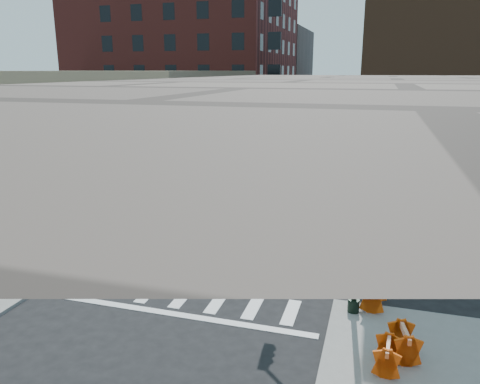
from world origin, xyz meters
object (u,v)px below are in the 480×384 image
Objects in this scene: parked_car_wfar at (287,146)px; barricade_nw_a at (153,194)px; barrel_bank at (226,190)px; parked_car_enear at (345,151)px; barricade_se_a at (374,295)px; pedestrian_b at (128,187)px; parked_car_wnear at (247,158)px; police_car at (276,213)px; pickup at (192,185)px; pedestrian_a at (122,185)px; barrel_road at (316,216)px.

parked_car_wfar is 23.30m from barricade_nw_a.
barrel_bank is (-0.76, -19.68, -0.31)m from parked_car_wfar.
parked_car_enear reaches higher than barricade_se_a.
barricade_se_a is (17.28, -11.70, -0.26)m from pedestrian_b.
parked_car_wfar is at bearing 70.86° from pedestrian_b.
barricade_se_a is at bearing -66.41° from parked_car_wnear.
parked_car_wfar is at bearing 22.54° from barricade_se_a.
barrel_bank is 5.35m from barricade_nw_a.
parked_car_wnear is 28.40m from barricade_se_a.
parked_car_wnear is at bearing 97.76° from barrel_bank.
parked_car_wnear is at bearing 45.79° from police_car.
pickup reaches higher than barricade_se_a.
barrel_bank is at bearing 21.64° from pedestrian_b.
barricade_se_a is at bearing -5.18° from pedestrian_a.
barrel_road is (6.49, -24.14, -0.31)m from parked_car_wfar.
pedestrian_b is 1.25× the size of barricade_nw_a.
barrel_bank is (-7.16, -18.45, -0.25)m from parked_car_enear.
pedestrian_b reaches higher than pickup.
pedestrian_a is 1.84× the size of barrel_bank.
parked_car_wfar is (-4.14, 24.99, 0.03)m from police_car.
parked_car_wnear is 4.91× the size of barrel_road.
barrel_road is at bearing 25.65° from barricade_se_a.
parked_car_enear is 3.59× the size of barricade_nw_a.
parked_car_wnear reaches higher than police_car.
pedestrian_a is 21.25m from barricade_se_a.
pedestrian_a is at bearing 178.81° from pedestrian_b.
parked_car_wnear reaches higher than parked_car_wfar.
pedestrian_a is 1.44× the size of barricade_nw_a.
parked_car_wfar is at bearing 72.98° from parked_car_wnear.
pickup is at bearing 42.01° from barricade_nw_a.
barricade_se_a reaches higher than barrel_road.
barricade_se_a reaches higher than barrel_bank.
pickup is at bearing 62.81° from parked_car_enear.
pedestrian_b reaches higher than police_car.
parked_car_enear is 25.21m from pedestrian_b.
barrel_bank is 0.71× the size of barricade_se_a.
barrel_road is 8.51m from barrel_bank.
barricade_nw_a is at bearing 59.25° from barricade_se_a.
barricade_nw_a reaches higher than barrel_bank.
police_car is 9.57m from barricade_nw_a.
parked_car_enear is 4.57× the size of barrel_road.
barrel_road is at bearing -62.76° from parked_car_wnear.
barricade_nw_a is (2.11, -0.30, -0.31)m from pedestrian_b.
parked_car_enear reaches higher than barricade_nw_a.
barricade_se_a is (17.74, -11.70, -0.37)m from pedestrian_a.
barrel_bank is at bearing 21.64° from barricade_nw_a.
pickup is 21.19m from parked_car_enear.
pedestrian_b is 7.08m from barrel_bank.
pedestrian_a is 2.62m from barricade_nw_a.
pedestrian_b is 20.87m from barricade_se_a.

